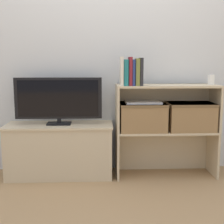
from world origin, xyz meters
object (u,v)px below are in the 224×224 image
Objects in this scene: baby_monitor at (211,80)px; book_maroon at (130,71)px; tv_stand at (60,150)px; book_olive at (137,72)px; book_ivory at (122,71)px; storage_basket_left at (143,116)px; storage_basket_right at (190,115)px; book_teal at (126,73)px; book_navy at (133,73)px; tv at (58,99)px; book_charcoal at (141,72)px; laptop at (143,102)px.

book_maroon is at bearing -175.13° from baby_monitor.
tv_stand is 1.03m from book_olive.
baby_monitor is at bearing 4.43° from book_ivory.
storage_basket_left is at bearing -2.25° from tv_stand.
book_ivory is 1.07× the size of book_olive.
book_olive is 0.56× the size of storage_basket_left.
book_maroon is at bearing -175.05° from storage_basket_right.
book_teal is 1.00× the size of book_navy.
book_ivory is 0.85m from baby_monitor.
book_olive is (0.03, 0.00, 0.00)m from book_navy.
storage_basket_right is at bearing 5.54° from book_olive.
tv is 1.86× the size of storage_basket_right.
book_teal is 0.74m from storage_basket_right.
book_maroon is at bearing -6.89° from tv.
storage_basket_right is (0.51, 0.05, -0.41)m from book_olive.
book_ivory is 0.17m from book_charcoal.
tv is 1.43m from baby_monitor.
storage_basket_left reaches higher than tv_stand.
storage_basket_left is (0.03, 0.05, -0.41)m from book_charcoal.
tv_stand is at bearing 173.87° from book_charcoal.
storage_basket_left and storage_basket_right have the same top height.
book_maroon reaches higher than storage_basket_left.
book_ivory is at bearing -180.00° from book_teal.
book_ivory reaches higher than book_navy.
book_charcoal reaches higher than storage_basket_right.
baby_monitor is 0.38m from storage_basket_right.
baby_monitor is at bearing 4.87° from book_maroon.
baby_monitor is (0.76, 0.06, -0.08)m from book_maroon.
book_olive is 0.56× the size of storage_basket_right.
book_charcoal is at bearing 0.00° from book_navy.
book_olive is 0.71m from baby_monitor.
laptop is (0.10, 0.05, -0.27)m from book_navy.
book_maroon is (0.65, -0.08, 0.74)m from tv_stand.
tv is at bearing 177.86° from storage_basket_left.
book_ivory reaches higher than storage_basket_left.
storage_basket_left is at bearing -2.14° from tv.
laptop is at bearing 180.00° from storage_basket_left.
book_teal is at bearing 180.00° from book_maroon.
book_charcoal is at bearing -174.44° from baby_monitor.
storage_basket_right is at bearing 4.37° from book_ivory.
laptop is (0.20, 0.05, -0.29)m from book_ivory.
storage_basket_right is (0.48, 0.05, -0.41)m from book_charcoal.
storage_basket_right is (0.45, 0.00, 0.00)m from storage_basket_left.
storage_basket_right is 0.47m from laptop.
storage_basket_left is (0.20, 0.05, -0.41)m from book_ivory.
book_charcoal is at bearing -174.07° from storage_basket_right.
book_olive is 0.29m from laptop.
laptop reaches higher than storage_basket_left.
book_teal is 0.07m from book_navy.
book_charcoal is 0.41m from storage_basket_left.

